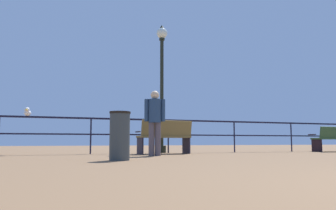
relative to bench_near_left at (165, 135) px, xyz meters
name	(u,v)px	position (x,y,z in m)	size (l,w,h in m)	color
pier_railing	(168,128)	(0.37, 0.72, 0.24)	(18.76, 0.05, 1.03)	black
bench_near_left	(165,135)	(0.00, 0.00, 0.00)	(1.54, 0.74, 0.94)	brown
bench_near_right	(334,138)	(6.29, 0.01, -0.04)	(1.53, 0.66, 0.85)	#33532E
lamppost_center	(162,74)	(0.26, 1.00, 1.96)	(0.35, 0.35, 4.10)	black
person_by_bench	(155,118)	(-0.69, -1.11, 0.39)	(0.49, 0.31, 1.60)	#534951
seagull_on_rail	(27,112)	(-3.64, 0.70, 0.60)	(0.20, 0.46, 0.22)	white
trash_bin	(120,136)	(-1.96, -2.81, -0.07)	(0.39, 0.39, 0.90)	#373E3E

